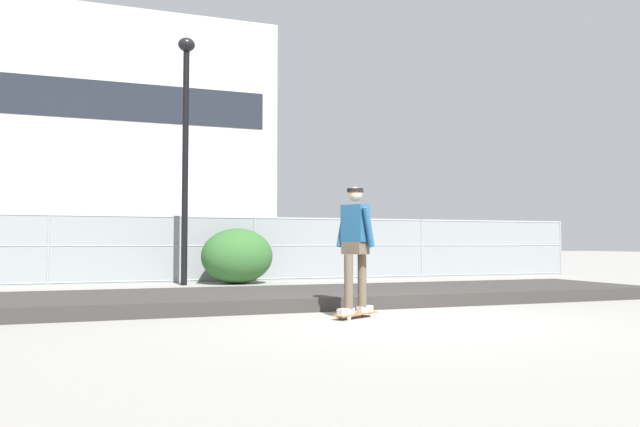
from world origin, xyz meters
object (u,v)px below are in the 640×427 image
object	(u,v)px
parked_car_near	(143,251)
shrub_left	(237,256)
skater	(355,241)
street_lamp	(186,129)
skateboard	(356,314)

from	to	relation	value
parked_car_near	shrub_left	bearing A→B (deg)	-59.61
skater	parked_car_near	world-z (taller)	skater
street_lamp	parked_car_near	bearing A→B (deg)	102.27
skateboard	shrub_left	xyz separation A→B (m)	(-0.18, 7.82, 0.68)
street_lamp	skateboard	bearing A→B (deg)	-78.45
skateboard	skater	distance (m)	1.07
skateboard	skater	xyz separation A→B (m)	(0.00, 0.00, 1.07)
skateboard	street_lamp	distance (m)	8.87
street_lamp	skater	bearing A→B (deg)	-78.45
skateboard	street_lamp	bearing A→B (deg)	101.55
street_lamp	shrub_left	world-z (taller)	street_lamp
skater	parked_car_near	bearing A→B (deg)	101.79
skater	shrub_left	distance (m)	7.83
skater	skateboard	bearing A→B (deg)	-90.00
skateboard	skater	bearing A→B (deg)	90.00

